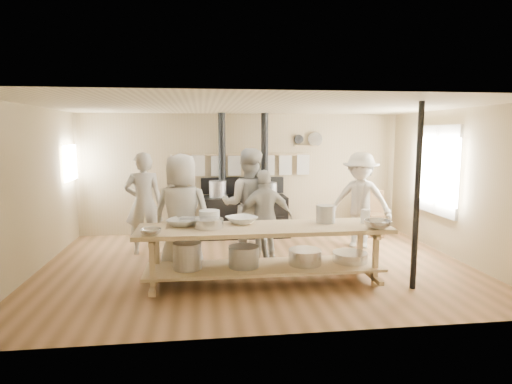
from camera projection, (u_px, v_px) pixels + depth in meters
ground at (256, 265)px, 7.10m from camera, size 7.00×7.00×0.00m
room_shell at (256, 168)px, 6.89m from camera, size 7.00×7.00×7.00m
window_right at (438, 170)px, 7.93m from camera, size 0.09×1.50×1.65m
left_opening at (70, 163)px, 8.42m from camera, size 0.00×0.90×0.90m
stove at (244, 212)px, 9.12m from camera, size 1.90×0.75×2.60m
towel_rail at (242, 162)px, 9.26m from camera, size 3.00×0.04×0.47m
back_wall_shelf at (308, 141)px, 9.41m from camera, size 0.63×0.14×0.32m
prep_table at (264, 249)px, 6.15m from camera, size 3.60×0.90×0.85m
support_post at (417, 197)px, 5.86m from camera, size 0.08×0.08×2.60m
cook_far_left at (144, 203)px, 7.69m from camera, size 0.72×0.52×1.85m
cook_left at (248, 205)px, 7.32m from camera, size 1.05×0.89×1.93m
cook_center at (182, 215)px, 6.52m from camera, size 1.04×0.81×1.88m
cook_right at (265, 218)px, 7.02m from camera, size 0.96×0.48×1.59m
cook_by_window at (360, 200)px, 8.14m from camera, size 1.36×1.15×1.82m
chair at (373, 223)px, 9.15m from camera, size 0.56×0.56×0.96m
bowl_white_a at (182, 222)px, 6.14m from camera, size 0.54×0.54×0.10m
bowl_steel_a at (151, 232)px, 5.58m from camera, size 0.37×0.37×0.09m
bowl_white_b at (242, 220)px, 6.31m from camera, size 0.59×0.59×0.11m
bowl_steel_b at (378, 224)px, 5.97m from camera, size 0.52×0.52×0.12m
roasting_pan at (193, 221)px, 6.30m from camera, size 0.39×0.26×0.09m
mixing_bowl_large at (209, 223)px, 6.01m from camera, size 0.47×0.47×0.13m
bucket_galv at (326, 214)px, 6.37m from camera, size 0.37×0.37×0.26m
deep_bowl_enamel at (209, 217)px, 6.32m from camera, size 0.34×0.34×0.19m
pitcher at (365, 216)px, 6.32m from camera, size 0.16×0.16×0.20m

